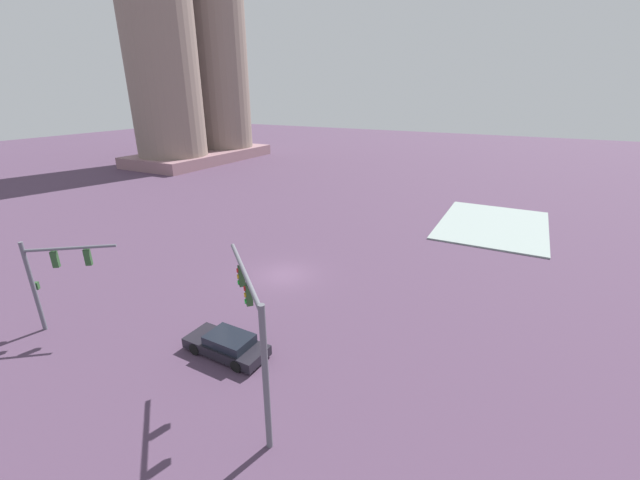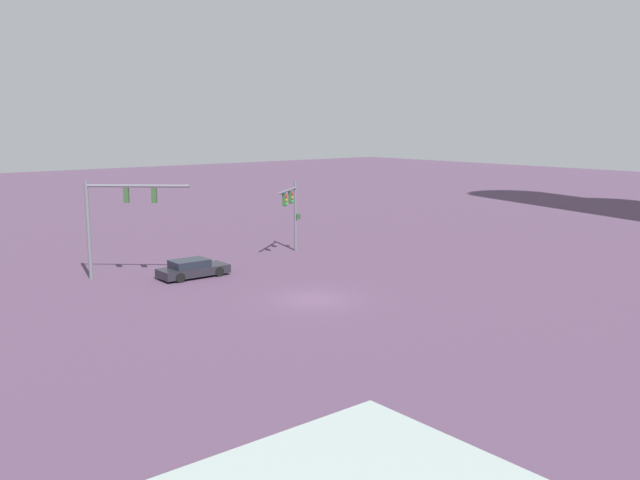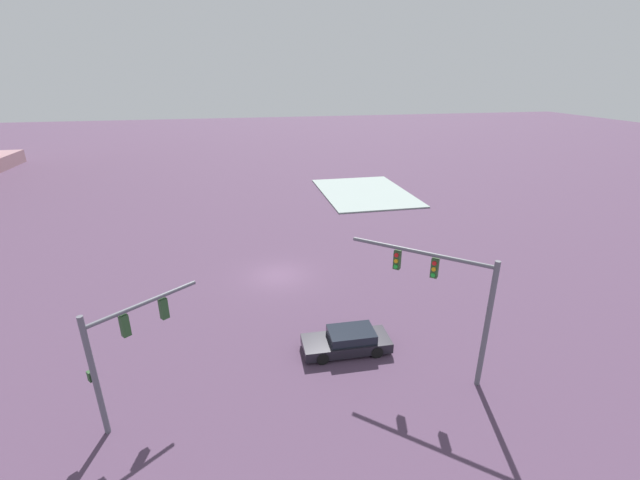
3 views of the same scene
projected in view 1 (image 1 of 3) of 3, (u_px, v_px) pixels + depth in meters
ground_plane at (284, 275)px, 30.26m from camera, size 235.28×235.28×0.00m
sidewalk_corner at (493, 225)px, 41.33m from camera, size 14.79×10.37×0.15m
traffic_signal_near_corner at (52, 271)px, 22.24m from camera, size 3.13×4.22×5.57m
traffic_signal_opposite_side at (254, 326)px, 15.57m from camera, size 4.69×5.18×6.45m
sedan_car_approaching at (227, 345)px, 20.99m from camera, size 2.06×4.68×1.21m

